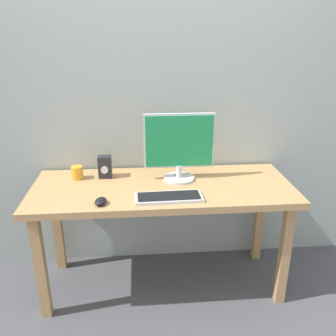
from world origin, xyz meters
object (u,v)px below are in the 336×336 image
Objects in this scene: monitor at (179,146)px; coffee_mug at (77,173)px; desk at (163,198)px; keyboard_primary at (169,197)px; mouse at (101,201)px; audio_controller at (105,167)px.

monitor is 5.21× the size of coffee_mug.
keyboard_primary reaches higher than desk.
mouse is at bearing -64.33° from coffee_mug.
coffee_mug is at bearing 148.59° from keyboard_primary.
monitor is 3.08× the size of audio_controller.
audio_controller is 0.19m from coffee_mug.
monitor is 4.96× the size of mouse.
mouse reaches higher than keyboard_primary.
monitor is at bearing 49.35° from mouse.
audio_controller is 1.69× the size of coffee_mug.
mouse reaches higher than desk.
mouse is at bearing -174.74° from keyboard_primary.
monitor reaches higher than desk.
monitor reaches higher than coffee_mug.
mouse is (-0.40, -0.04, 0.01)m from keyboard_primary.
coffee_mug is at bearing 175.16° from monitor.
audio_controller reaches higher than coffee_mug.
audio_controller reaches higher than keyboard_primary.
keyboard_primary is at bearing -42.83° from audio_controller.
monitor is at bearing -8.25° from audio_controller.
mouse is (-0.38, -0.24, 0.11)m from desk.
mouse is at bearing -89.32° from audio_controller.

